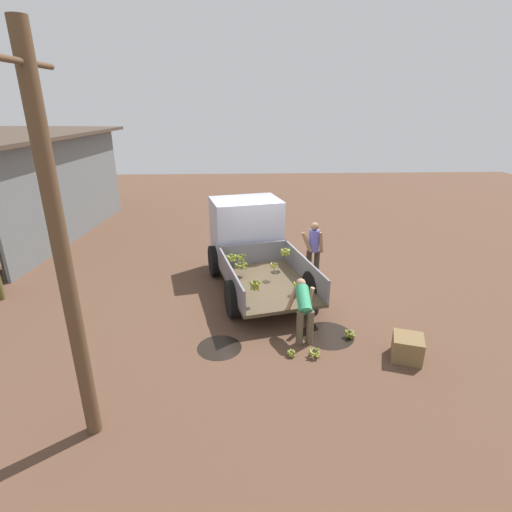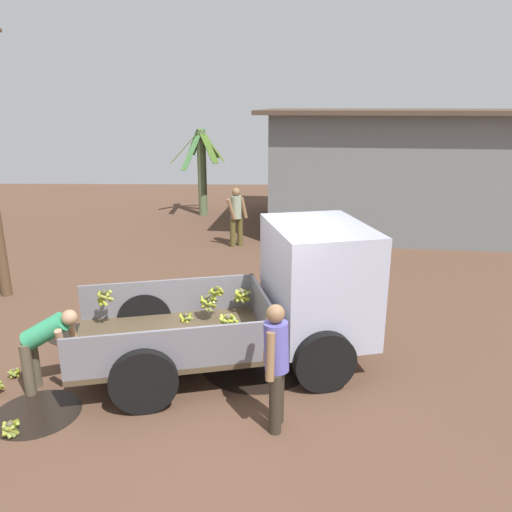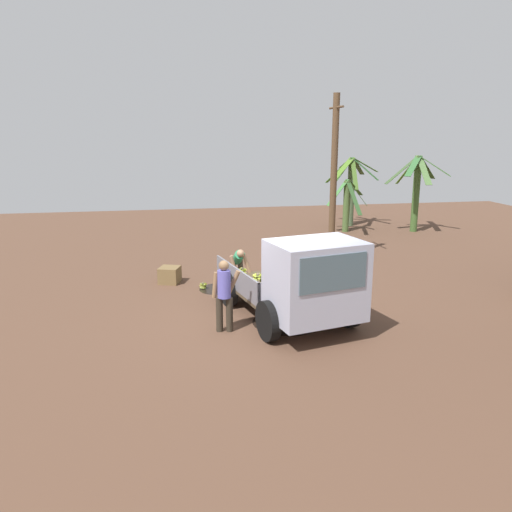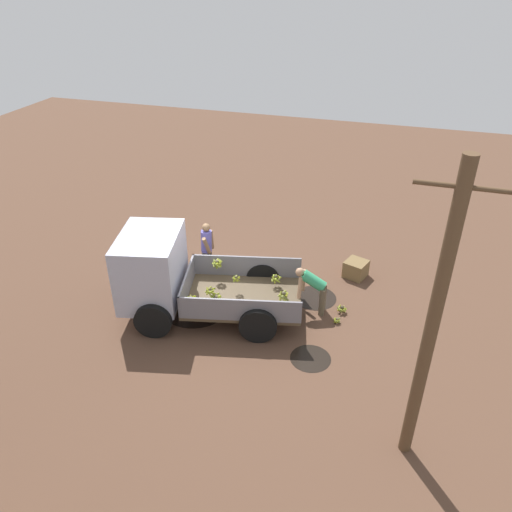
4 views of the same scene
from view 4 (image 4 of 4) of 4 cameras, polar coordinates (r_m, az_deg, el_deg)
ground at (r=12.89m, az=-5.53°, el=-5.55°), size 36.00×36.00×0.00m
mud_patch_0 at (r=11.34m, az=6.25°, el=-11.56°), size 0.91×0.91×0.01m
mud_patch_1 at (r=13.17m, az=6.75°, el=-4.76°), size 1.12×1.12×0.01m
mud_patch_2 at (r=12.81m, az=-6.88°, el=-5.89°), size 1.66×1.66×0.01m
cargo_truck at (r=12.20m, az=-9.94°, el=-1.98°), size 4.62×2.91×2.12m
utility_pole at (r=8.12m, az=19.49°, el=-7.43°), size 1.28×0.22×5.53m
person_foreground_visitor at (r=13.57m, az=-5.63°, el=0.98°), size 0.36×0.66×1.62m
person_worker_loading at (r=12.29m, az=6.64°, el=-3.51°), size 0.79×0.62×1.20m
banana_bunch_on_ground_0 at (r=13.46m, az=7.61°, el=-3.44°), size 0.22×0.22×0.20m
banana_bunch_on_ground_1 at (r=12.35m, az=9.24°, el=-7.26°), size 0.19×0.18×0.15m
banana_bunch_on_ground_2 at (r=12.68m, az=9.79°, el=-5.96°), size 0.26×0.25×0.20m
wooden_crate_0 at (r=14.09m, az=11.33°, el=-1.45°), size 0.71×0.71×0.47m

